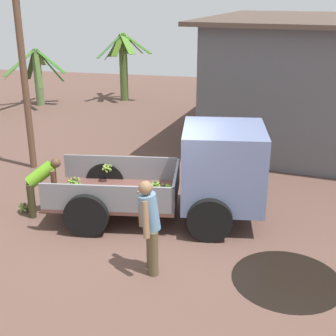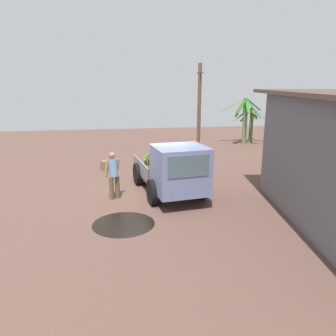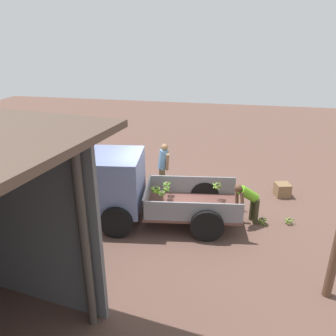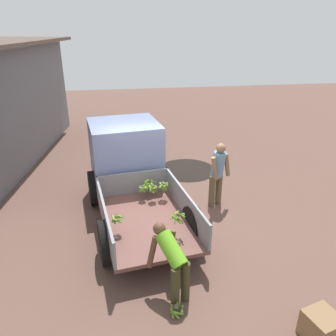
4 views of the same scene
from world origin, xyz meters
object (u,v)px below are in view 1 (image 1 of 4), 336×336
object	(u,v)px
person_foreground_visitor	(149,223)
person_worker_loading	(40,182)
utility_pole	(24,75)
banana_bunch_on_ground_1	(24,207)
cargo_truck	(204,172)

from	to	relation	value
person_foreground_visitor	person_worker_loading	bearing A→B (deg)	-55.65
utility_pole	banana_bunch_on_ground_1	size ratio (longest dim) A/B	20.00
utility_pole	person_worker_loading	xyz separation A→B (m)	(1.62, -2.64, -1.80)
cargo_truck	person_foreground_visitor	world-z (taller)	cargo_truck
cargo_truck	person_foreground_visitor	bearing A→B (deg)	-113.01
utility_pole	banana_bunch_on_ground_1	distance (m)	3.78
person_worker_loading	utility_pole	bearing A→B (deg)	93.87
person_foreground_visitor	cargo_truck	bearing A→B (deg)	-130.66
utility_pole	banana_bunch_on_ground_1	world-z (taller)	utility_pole
person_foreground_visitor	banana_bunch_on_ground_1	distance (m)	3.81
banana_bunch_on_ground_1	utility_pole	bearing A→B (deg)	113.83
utility_pole	person_foreground_visitor	world-z (taller)	utility_pole
banana_bunch_on_ground_1	person_foreground_visitor	bearing A→B (deg)	-26.63
utility_pole	person_foreground_visitor	bearing A→B (deg)	-43.79
cargo_truck	person_worker_loading	distance (m)	3.51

